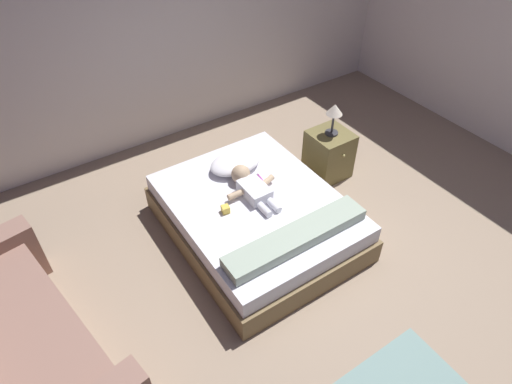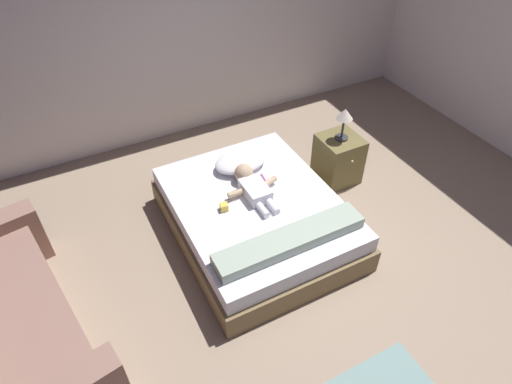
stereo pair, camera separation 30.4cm
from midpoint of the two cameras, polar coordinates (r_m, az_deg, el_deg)
name	(u,v)px [view 1 (the left image)]	position (r m, az deg, el deg)	size (l,w,h in m)	color
ground_plane	(343,290)	(3.86, 8.94, -12.50)	(8.00, 8.00, 0.00)	gray
wall_behind_bed	(170,22)	(5.16, -12.83, 20.64)	(8.00, 0.12, 2.67)	silver
bed	(256,217)	(4.11, -2.13, -3.31)	(1.44, 1.82, 0.41)	brown
pillow	(235,163)	(4.29, -4.71, 3.73)	(0.52, 0.35, 0.13)	white
baby	(250,185)	(4.01, -2.91, 0.78)	(0.50, 0.64, 0.18)	white
toothbrush	(260,177)	(4.20, -1.55, 1.88)	(0.03, 0.14, 0.02)	#AA3E9D
couch	(4,358)	(3.68, -32.00, -17.79)	(1.33, 2.02, 0.79)	#916A5B
nightstand	(329,154)	(4.78, 7.57, 4.82)	(0.41, 0.44, 0.52)	brown
lamp	(334,112)	(4.50, 8.15, 10.11)	(0.17, 0.17, 0.34)	#333338
blanket	(297,237)	(3.58, 2.83, -5.94)	(1.30, 0.24, 0.10)	#9CAD9A
toy_block	(226,209)	(3.85, -6.22, -2.31)	(0.08, 0.08, 0.07)	#ECC649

